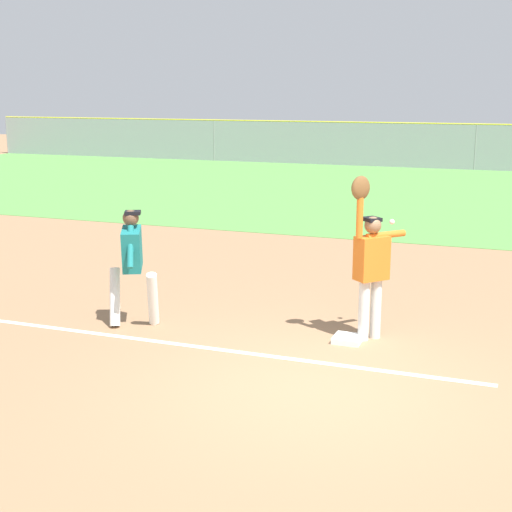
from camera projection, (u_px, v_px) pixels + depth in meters
The scene contains 10 objects.
ground_plane at pixel (319, 388), 8.46m from camera, with size 78.30×78.30×0.00m, color #936D4C.
outfield_grass at pixel (456, 195), 23.82m from camera, with size 48.61×16.45×0.01m, color #549342.
chalk_foul_line at pixel (62, 329), 10.54m from camera, with size 12.00×0.10×0.01m, color white.
first_base at pixel (348, 339), 10.01m from camera, with size 0.38×0.38×0.08m, color white.
fielder at pixel (370, 260), 9.89m from camera, with size 0.69×0.73×2.28m.
runner at pixel (132, 260), 10.47m from camera, with size 0.89×0.80×1.72m.
baseball at pixel (392, 222), 10.05m from camera, with size 0.07×0.07×0.07m, color white.
outfield_fence at pixel (475, 147), 31.12m from camera, with size 48.69×0.08×1.98m.
parked_car_black at pixel (392, 145), 36.60m from camera, with size 4.50×2.32×1.25m.
parked_car_white at pixel (488, 148), 34.75m from camera, with size 4.50×2.31×1.25m.
Camera 1 is at (2.04, -7.68, 3.38)m, focal length 51.19 mm.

